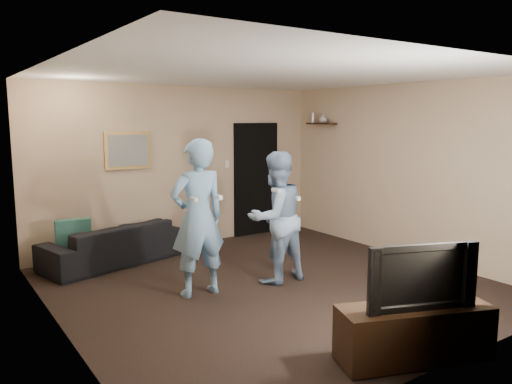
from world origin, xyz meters
TOP-DOWN VIEW (x-y plane):
  - ground at (0.00, 0.00)m, footprint 5.00×5.00m
  - ceiling at (0.00, 0.00)m, footprint 5.00×5.00m
  - wall_back at (0.00, 2.50)m, footprint 5.00×0.04m
  - wall_front at (0.00, -2.50)m, footprint 5.00×0.04m
  - wall_left at (-2.50, 0.00)m, footprint 0.04×5.00m
  - wall_right at (2.50, 0.00)m, footprint 0.04×5.00m
  - sofa at (-1.32, 2.06)m, footprint 2.14×1.25m
  - throw_pillow at (-1.87, 2.06)m, footprint 0.47×0.20m
  - painting_frame at (-0.90, 2.48)m, footprint 0.72×0.05m
  - painting_canvas at (-0.90, 2.45)m, footprint 0.62×0.01m
  - doorway at (1.45, 2.47)m, footprint 0.90×0.06m
  - light_switch at (0.85, 2.48)m, footprint 0.08×0.02m
  - wall_shelf at (2.39, 1.80)m, footprint 0.20×0.60m
  - shelf_vase at (2.39, 1.75)m, footprint 0.17×0.17m
  - shelf_figurine at (2.39, 2.03)m, footprint 0.06×0.06m
  - tv_console at (-0.14, -2.29)m, footprint 1.39×0.87m
  - television at (-0.14, -2.29)m, footprint 0.97×0.47m
  - wii_player_left at (-0.90, 0.22)m, footprint 0.70×0.53m
  - wii_player_right at (0.14, 0.10)m, footprint 0.84×0.67m

SIDE VIEW (x-z plane):
  - ground at x=0.00m, z-range 0.00..0.00m
  - tv_console at x=-0.14m, z-range 0.01..0.49m
  - sofa at x=-1.32m, z-range 0.00..0.59m
  - throw_pillow at x=-1.87m, z-range 0.25..0.71m
  - television at x=-0.14m, z-range 0.49..1.05m
  - wii_player_right at x=0.14m, z-range 0.00..1.67m
  - wii_player_left at x=-0.90m, z-range 0.00..1.85m
  - doorway at x=1.45m, z-range 0.00..2.00m
  - wall_back at x=0.00m, z-range 0.00..2.60m
  - wall_front at x=0.00m, z-range 0.00..2.60m
  - wall_left at x=-2.50m, z-range 0.00..2.60m
  - wall_right at x=2.50m, z-range 0.00..2.60m
  - light_switch at x=0.85m, z-range 1.24..1.36m
  - painting_frame at x=-0.90m, z-range 1.32..1.89m
  - painting_canvas at x=-0.90m, z-range 1.37..1.83m
  - wall_shelf at x=2.39m, z-range 1.98..2.00m
  - shelf_vase at x=2.39m, z-range 2.00..2.16m
  - shelf_figurine at x=2.39m, z-range 2.00..2.18m
  - ceiling at x=0.00m, z-range 2.58..2.62m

